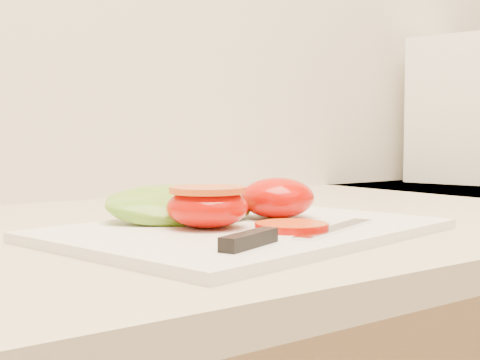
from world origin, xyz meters
TOP-DOWN VIEW (x-y plane):
  - cutting_board at (-0.36, 1.57)m, footprint 0.42×0.34m
  - tomato_half_dome at (-0.30, 1.59)m, footprint 0.08×0.08m
  - tomato_half_cut at (-0.40, 1.58)m, footprint 0.08×0.08m
  - tomato_slice_0 at (-0.34, 1.51)m, footprint 0.07×0.07m
  - lettuce_leaf_0 at (-0.39, 1.64)m, footprint 0.18×0.14m
  - lettuce_leaf_1 at (-0.34, 1.66)m, footprint 0.12×0.12m
  - knife at (-0.39, 1.47)m, footprint 0.23×0.08m

SIDE VIEW (x-z plane):
  - cutting_board at x=-0.36m, z-range 0.93..0.94m
  - tomato_slice_0 at x=-0.34m, z-range 0.94..0.95m
  - knife at x=-0.39m, z-range 0.94..0.95m
  - lettuce_leaf_1 at x=-0.34m, z-range 0.94..0.96m
  - lettuce_leaf_0 at x=-0.39m, z-range 0.94..0.97m
  - tomato_half_cut at x=-0.40m, z-range 0.94..0.98m
  - tomato_half_dome at x=-0.30m, z-range 0.94..0.98m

